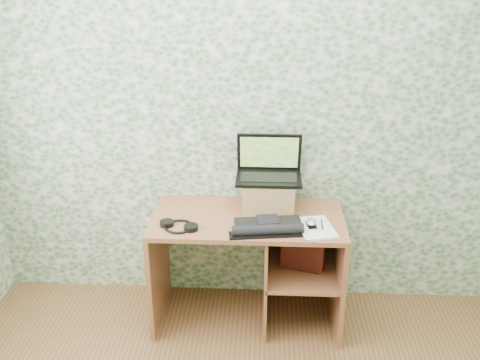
# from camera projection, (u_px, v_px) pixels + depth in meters

# --- Properties ---
(wall_back) EXTENTS (3.50, 0.00, 3.50)m
(wall_back) POSITION_uv_depth(u_px,v_px,m) (250.00, 118.00, 3.40)
(wall_back) COLOR silver
(wall_back) RESTS_ON ground
(desk) EXTENTS (1.20, 0.60, 0.75)m
(desk) POSITION_uv_depth(u_px,v_px,m) (260.00, 252.00, 3.46)
(desk) COLOR brown
(desk) RESTS_ON floor
(riser) EXTENTS (0.32, 0.27, 0.19)m
(riser) POSITION_uv_depth(u_px,v_px,m) (268.00, 194.00, 3.42)
(riser) COLOR olive
(riser) RESTS_ON desk
(laptop) EXTENTS (0.41, 0.29, 0.27)m
(laptop) POSITION_uv_depth(u_px,v_px,m) (269.00, 168.00, 3.40)
(laptop) COLOR black
(laptop) RESTS_ON riser
(keyboard) EXTENTS (0.46, 0.28, 0.06)m
(keyboard) POSITION_uv_depth(u_px,v_px,m) (268.00, 227.00, 3.17)
(keyboard) COLOR black
(keyboard) RESTS_ON desk
(headphones) EXTENTS (0.24, 0.22, 0.03)m
(headphones) POSITION_uv_depth(u_px,v_px,m) (179.00, 226.00, 3.20)
(headphones) COLOR black
(headphones) RESTS_ON desk
(notepad) EXTENTS (0.26, 0.32, 0.01)m
(notepad) POSITION_uv_depth(u_px,v_px,m) (316.00, 228.00, 3.19)
(notepad) COLOR white
(notepad) RESTS_ON desk
(mouse) EXTENTS (0.08, 0.11, 0.03)m
(mouse) POSITION_uv_depth(u_px,v_px,m) (311.00, 223.00, 3.19)
(mouse) COLOR silver
(mouse) RESTS_ON notepad
(pen) EXTENTS (0.01, 0.12, 0.01)m
(pen) POSITION_uv_depth(u_px,v_px,m) (322.00, 224.00, 3.21)
(pen) COLOR black
(pen) RESTS_ON notepad
(red_box) EXTENTS (0.29, 0.15, 0.33)m
(red_box) POSITION_uv_depth(u_px,v_px,m) (303.00, 246.00, 3.39)
(red_box) COLOR maroon
(red_box) RESTS_ON desk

